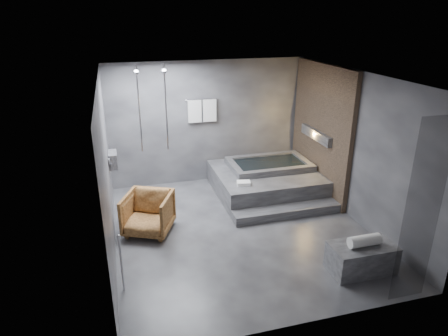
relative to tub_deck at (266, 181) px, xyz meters
name	(u,v)px	position (x,y,z in m)	size (l,w,h in m)	color
room	(259,135)	(-0.65, -1.21, 1.48)	(5.00, 5.04, 2.82)	#2B2B2E
tub_deck	(266,181)	(0.00, 0.00, 0.00)	(2.20, 2.00, 0.50)	#303032
tub_step	(287,212)	(0.00, -1.18, -0.16)	(2.20, 0.36, 0.18)	#303032
concrete_bench	(361,258)	(0.38, -3.13, -0.03)	(1.00, 0.55, 0.45)	#373739
driftwood_chair	(148,213)	(-2.68, -1.07, 0.13)	(0.80, 0.83, 0.75)	#4F2E13
rolled_towel	(364,241)	(0.38, -3.15, 0.29)	(0.18, 0.18, 0.50)	white
deck_towel	(244,183)	(-0.71, -0.58, 0.29)	(0.27, 0.20, 0.07)	white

